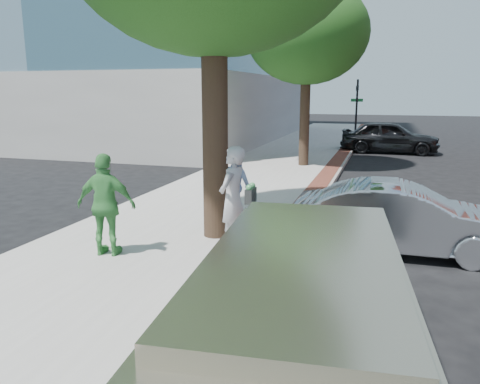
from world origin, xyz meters
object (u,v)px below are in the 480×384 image
at_px(person_gray, 233,199).
at_px(person_officer, 236,185).
at_px(van, 303,317).
at_px(sedan_silver, 402,219).
at_px(parking_meter, 251,208).
at_px(person_green, 106,205).
at_px(bg_car, 390,137).

relative_size(person_gray, person_officer, 1.14).
xyz_separation_m(person_gray, van, (2.01, -3.91, -0.19)).
distance_m(person_gray, sedan_silver, 3.33).
distance_m(parking_meter, person_officer, 2.89).
distance_m(person_green, bg_car, 18.75).
distance_m(person_officer, person_green, 3.20).
relative_size(parking_meter, sedan_silver, 0.35).
bearing_deg(person_officer, bg_car, -61.55).
height_order(parking_meter, person_gray, person_gray).
bearing_deg(person_green, parking_meter, 174.56).
bearing_deg(van, person_officer, 108.25).
distance_m(parking_meter, person_gray, 1.06).
bearing_deg(person_gray, van, 35.94).
height_order(person_gray, bg_car, person_gray).
xyz_separation_m(person_green, van, (4.10, -2.93, -0.15)).
height_order(person_green, bg_car, person_green).
xyz_separation_m(parking_meter, person_green, (-2.69, -0.11, -0.11)).
xyz_separation_m(person_officer, person_green, (-1.59, -2.77, 0.08)).
xyz_separation_m(person_officer, sedan_silver, (3.57, -0.59, -0.33)).
bearing_deg(van, person_green, 138.91).
xyz_separation_m(parking_meter, bg_car, (2.25, 17.97, -0.38)).
height_order(parking_meter, sedan_silver, parking_meter).
height_order(person_gray, person_green, person_gray).
height_order(person_officer, van, person_officer).
height_order(sedan_silver, van, van).
relative_size(person_officer, bg_car, 0.36).
bearing_deg(person_officer, van, 154.56).
bearing_deg(parking_meter, person_green, -177.60).
xyz_separation_m(parking_meter, sedan_silver, (2.47, 2.07, -0.52)).
xyz_separation_m(person_gray, sedan_silver, (3.07, 1.20, -0.45)).
bearing_deg(person_green, person_gray, -162.68).
distance_m(person_gray, person_green, 2.31).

